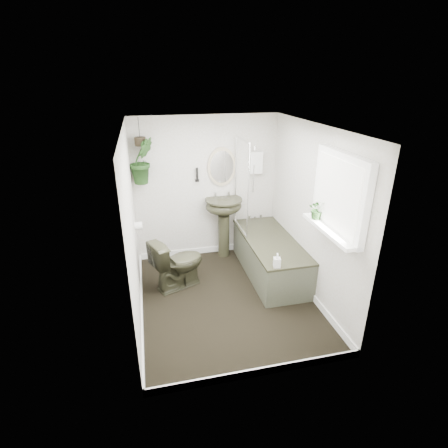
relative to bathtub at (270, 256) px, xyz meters
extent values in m
cube|color=black|center=(-0.80, -0.50, -0.30)|extent=(2.30, 2.80, 0.02)
cube|color=white|center=(-0.80, -0.50, 2.02)|extent=(2.30, 2.80, 0.02)
cube|color=silver|center=(-0.80, 0.91, 0.86)|extent=(2.30, 0.02, 2.30)
cube|color=silver|center=(-0.80, -1.91, 0.86)|extent=(2.30, 0.02, 2.30)
cube|color=silver|center=(-1.96, -0.50, 0.86)|extent=(0.02, 2.80, 2.30)
cube|color=silver|center=(0.36, -0.50, 0.86)|extent=(0.02, 2.80, 2.30)
cube|color=white|center=(-0.80, -0.50, -0.24)|extent=(2.30, 2.80, 0.10)
cube|color=white|center=(0.00, 0.84, 1.26)|extent=(0.20, 0.10, 0.35)
ellipsoid|color=tan|center=(-0.55, 0.87, 1.21)|extent=(0.46, 0.03, 0.62)
cylinder|color=black|center=(-0.95, 0.86, 1.11)|extent=(0.04, 0.04, 0.22)
cylinder|color=white|center=(-1.90, 0.20, 0.61)|extent=(0.11, 0.11, 0.11)
cube|color=white|center=(0.29, -1.20, 1.36)|extent=(0.08, 1.00, 0.90)
cube|color=white|center=(0.22, -1.20, 0.94)|extent=(0.18, 1.00, 0.04)
cube|color=white|center=(0.24, -1.20, 1.36)|extent=(0.01, 0.86, 0.76)
imported|color=#2B2C1D|center=(-1.40, -0.04, 0.09)|extent=(0.85, 0.68, 0.76)
imported|color=black|center=(0.21, -0.90, 1.08)|extent=(0.27, 0.26, 0.24)
imported|color=black|center=(-1.77, 0.75, 1.40)|extent=(0.46, 0.42, 0.68)
imported|color=black|center=(-0.21, -0.79, 0.39)|extent=(0.10, 0.11, 0.19)
cylinder|color=black|center=(-1.77, 0.75, 1.68)|extent=(0.16, 0.16, 0.12)
camera|label=1|loc=(-1.75, -4.42, 2.55)|focal=28.00mm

